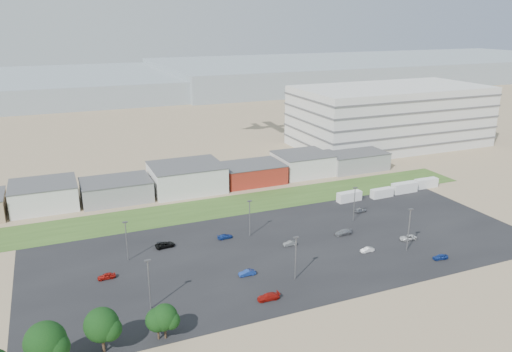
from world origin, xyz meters
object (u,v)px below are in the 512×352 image
parked_car_4 (247,273)px  parked_car_7 (290,243)px  parked_car_3 (268,297)px  parked_car_5 (106,276)px  box_trailer_a (349,197)px  parked_car_1 (367,250)px  parked_car_9 (165,245)px  parked_car_12 (343,232)px  parked_car_6 (225,236)px  parked_car_0 (408,238)px  parked_car_8 (360,210)px  parked_car_2 (440,257)px

parked_car_4 → parked_car_7: size_ratio=1.09×
parked_car_3 → parked_car_5: 34.71m
box_trailer_a → parked_car_7: box_trailer_a is taller
parked_car_1 → parked_car_7: size_ratio=1.01×
parked_car_9 → parked_car_12: (43.07, -10.33, 0.00)m
parked_car_12 → parked_car_7: bearing=-88.4°
parked_car_7 → parked_car_12: bearing=95.2°
parked_car_6 → parked_car_4: bearing=169.6°
parked_car_12 → parked_car_3: bearing=-55.4°
parked_car_9 → box_trailer_a: bearing=-85.0°
parked_car_0 → parked_car_8: 20.01m
parked_car_0 → parked_car_2: bearing=5.2°
parked_car_7 → parked_car_9: 29.86m
parked_car_1 → parked_car_6: parked_car_6 is taller
parked_car_12 → parked_car_1: bearing=-0.4°
parked_car_1 → parked_car_9: parked_car_9 is taller
parked_car_7 → parked_car_8: 30.28m
parked_car_5 → parked_car_12: 57.84m
parked_car_0 → parked_car_4: size_ratio=1.13×
parked_car_1 → parked_car_4: 30.02m
parked_car_3 → parked_car_9: bearing=-153.9°
parked_car_0 → parked_car_4: parked_car_4 is taller
parked_car_4 → parked_car_7: (14.95, 9.59, -0.05)m
box_trailer_a → parked_car_8: 9.16m
parked_car_2 → parked_car_7: 34.39m
parked_car_5 → parked_car_2: bearing=72.6°
parked_car_2 → parked_car_8: size_ratio=0.95×
box_trailer_a → parked_car_1: (-14.94, -30.67, -0.88)m
parked_car_6 → parked_car_2: bearing=-130.4°
parked_car_3 → parked_car_4: 10.48m
parked_car_8 → parked_car_6: bearing=88.0°
parked_car_0 → parked_car_5: 71.50m
parked_car_1 → parked_car_8: 25.32m
parked_car_1 → parked_car_2: size_ratio=0.96×
parked_car_5 → parked_car_7: bearing=87.8°
parked_car_8 → parked_car_9: (-55.86, -0.92, 0.02)m
parked_car_7 → parked_car_6: bearing=-123.2°
parked_car_2 → parked_car_8: (-0.20, 31.31, 0.03)m
parked_car_1 → parked_car_3: size_ratio=0.76×
parked_car_0 → parked_car_5: bearing=-91.4°
parked_car_1 → parked_car_7: 18.18m
parked_car_8 → parked_car_12: (-12.79, -11.25, 0.02)m
parked_car_0 → parked_car_7: size_ratio=1.24×
parked_car_4 → parked_car_6: size_ratio=0.95×
parked_car_6 → parked_car_9: bearing=81.9°
parked_car_5 → parked_car_6: size_ratio=0.95×
parked_car_6 → parked_car_9: (-14.84, 0.85, 0.09)m
parked_car_9 → parked_car_12: 44.29m
parked_car_12 → parked_car_9: bearing=-103.3°
parked_car_0 → parked_car_1: (-13.22, -1.77, -0.02)m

